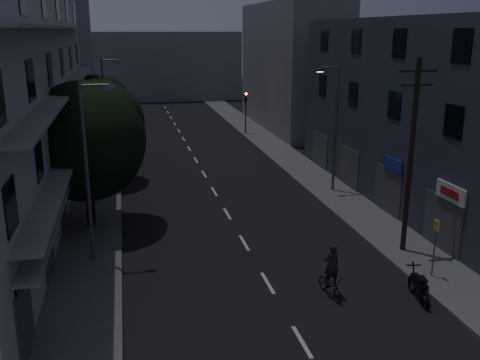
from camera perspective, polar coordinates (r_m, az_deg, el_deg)
name	(u,v)px	position (r m, az deg, el deg)	size (l,w,h in m)	color
ground	(203,173)	(40.00, -3.96, 0.80)	(160.00, 160.00, 0.00)	black
sidewalk_left	(100,177)	(39.65, -14.74, 0.29)	(3.00, 90.00, 0.15)	#565659
sidewalk_right	(299,166)	(41.68, 6.30, 1.46)	(3.00, 90.00, 0.15)	#565659
lane_markings	(192,154)	(46.01, -5.10, 2.77)	(0.15, 60.50, 0.01)	beige
building_left	(1,93)	(32.10, -24.13, 8.50)	(7.00, 36.00, 14.00)	#ADADA8
building_right	(437,117)	(32.73, 20.32, 6.35)	(6.19, 28.00, 11.00)	#2E323F
building_far_left	(58,52)	(61.65, -18.80, 12.81)	(6.00, 20.00, 16.00)	slate
building_far_right	(291,67)	(58.09, 5.41, 11.94)	(6.00, 20.00, 13.00)	slate
building_far_end	(159,66)	(83.61, -8.66, 11.95)	(24.00, 8.00, 10.00)	slate
tree_near	(86,137)	(28.78, -16.09, 4.47)	(6.24, 6.24, 7.70)	black
tree_mid	(92,118)	(37.59, -15.55, 6.38)	(5.71, 5.71, 7.03)	black
tree_far	(97,105)	(46.44, -15.01, 7.77)	(5.32, 5.32, 6.58)	black
traffic_signal_far_right	(246,104)	(54.04, 0.63, 8.10)	(0.28, 0.37, 4.10)	black
traffic_signal_far_left	(112,107)	(53.73, -13.50, 7.63)	(0.28, 0.37, 4.10)	black
street_lamp_left_near	(89,165)	(24.15, -15.80, 1.51)	(1.51, 0.25, 8.00)	slate
street_lamp_right	(334,123)	(34.60, 10.00, 6.04)	(1.51, 0.25, 8.00)	#5A5B62
street_lamp_left_far	(106,105)	(43.53, -14.11, 7.77)	(1.51, 0.25, 8.00)	slate
utility_pole	(411,153)	(25.53, 17.78, 2.73)	(1.80, 0.24, 9.00)	black
bus_stop_sign	(435,238)	(23.93, 20.13, -5.82)	(0.06, 0.35, 2.52)	#595B60
motorcycle	(419,287)	(22.54, 18.53, -10.79)	(0.64, 2.08, 1.34)	black
cyclist	(331,279)	(21.88, 9.67, -10.33)	(0.88, 1.84, 2.24)	black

